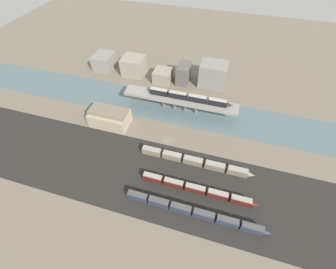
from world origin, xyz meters
TOP-DOWN VIEW (x-y plane):
  - ground_plane at (0.00, 0.00)m, footprint 400.00×400.00m
  - railbed_yard at (0.00, -24.00)m, footprint 280.00×42.00m
  - river_water at (0.00, 27.08)m, footprint 320.00×27.36m
  - bridge at (0.00, 27.08)m, footprint 69.52×8.99m
  - train_on_bridge at (5.64, 27.08)m, footprint 49.92×2.68m
  - train_yard_near at (22.64, -36.23)m, footprint 61.58×2.70m
  - train_yard_mid at (21.78, -25.44)m, footprint 53.18×2.62m
  - train_yard_far at (17.85, -10.56)m, footprint 56.98×3.09m
  - warehouse_building at (-35.59, 3.67)m, footprint 21.88×13.05m
  - city_block_far_left at (-66.27, 57.06)m, footprint 13.43×15.51m
  - city_block_left at (-42.15, 56.47)m, footprint 15.29×14.16m
  - city_block_center at (-19.00, 53.25)m, footprint 12.03×12.25m
  - city_block_right at (-4.99, 56.77)m, footprint 8.05×13.72m
  - city_block_far_right at (14.97, 59.30)m, footprint 17.77×14.29m

SIDE VIEW (x-z plane):
  - ground_plane at x=0.00m, z-range 0.00..0.00m
  - river_water at x=0.00m, z-range 0.00..0.01m
  - railbed_yard at x=0.00m, z-range 0.00..0.01m
  - train_yard_far at x=17.85m, z-range -0.04..3.85m
  - train_yard_mid at x=21.78m, z-range -0.03..3.92m
  - train_yard_near at x=22.64m, z-range -0.03..4.02m
  - city_block_center at x=-19.00m, z-range 0.00..8.48m
  - warehouse_building at x=-35.59m, z-range -0.25..9.92m
  - city_block_far_left at x=-66.27m, z-range 0.00..10.93m
  - city_block_left at x=-42.15m, z-range 0.00..12.76m
  - city_block_right at x=-4.99m, z-range 0.00..12.99m
  - bridge at x=0.00m, z-range 2.93..11.62m
  - city_block_far_right at x=14.97m, z-range 0.00..15.76m
  - train_on_bridge at x=5.64m, z-range 8.65..12.67m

